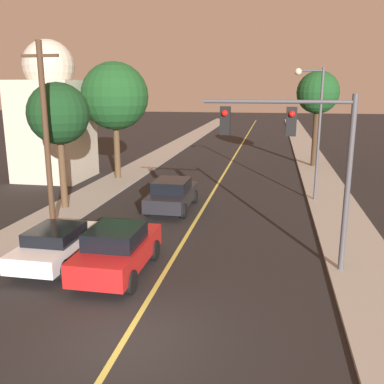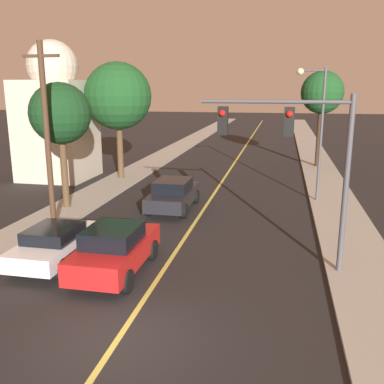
{
  "view_description": "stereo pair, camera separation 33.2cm",
  "coord_description": "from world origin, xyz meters",
  "px_view_note": "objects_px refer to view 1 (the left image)",
  "views": [
    {
      "loc": [
        3.34,
        -8.79,
        5.97
      ],
      "look_at": [
        0.0,
        8.81,
        1.6
      ],
      "focal_mm": 40.0,
      "sensor_mm": 36.0,
      "label": 1
    },
    {
      "loc": [
        3.67,
        -8.72,
        5.97
      ],
      "look_at": [
        0.0,
        8.81,
        1.6
      ],
      "focal_mm": 40.0,
      "sensor_mm": 36.0,
      "label": 2
    }
  ],
  "objects_px": {
    "traffic_signal_mast": "(299,146)",
    "tree_left_far": "(115,96)",
    "streetlamp_right": "(313,117)",
    "tree_right_near": "(318,93)",
    "car_outer_lane_front": "(58,244)",
    "tree_left_near": "(58,114)",
    "domed_building_left": "(52,116)",
    "car_near_lane_second": "(172,194)",
    "utility_pole_left": "(46,134)",
    "car_near_lane_front": "(118,250)"
  },
  "relations": [
    {
      "from": "traffic_signal_mast",
      "to": "tree_left_far",
      "type": "xyz_separation_m",
      "value": [
        -10.95,
        12.81,
        1.25
      ]
    },
    {
      "from": "streetlamp_right",
      "to": "tree_right_near",
      "type": "relative_size",
      "value": 0.96
    },
    {
      "from": "streetlamp_right",
      "to": "tree_left_far",
      "type": "height_order",
      "value": "tree_left_far"
    },
    {
      "from": "car_outer_lane_front",
      "to": "tree_left_far",
      "type": "height_order",
      "value": "tree_left_far"
    },
    {
      "from": "tree_left_near",
      "to": "tree_left_far",
      "type": "distance_m",
      "value": 7.51
    },
    {
      "from": "car_outer_lane_front",
      "to": "domed_building_left",
      "type": "bearing_deg",
      "value": 118.11
    },
    {
      "from": "car_near_lane_second",
      "to": "tree_left_far",
      "type": "bearing_deg",
      "value": 129.27
    },
    {
      "from": "car_near_lane_second",
      "to": "streetlamp_right",
      "type": "relative_size",
      "value": 0.66
    },
    {
      "from": "tree_left_near",
      "to": "traffic_signal_mast",
      "type": "bearing_deg",
      "value": -25.88
    },
    {
      "from": "streetlamp_right",
      "to": "tree_right_near",
      "type": "distance_m",
      "value": 10.72
    },
    {
      "from": "traffic_signal_mast",
      "to": "utility_pole_left",
      "type": "xyz_separation_m",
      "value": [
        -10.1,
        2.47,
        -0.06
      ]
    },
    {
      "from": "traffic_signal_mast",
      "to": "utility_pole_left",
      "type": "distance_m",
      "value": 10.4
    },
    {
      "from": "traffic_signal_mast",
      "to": "tree_right_near",
      "type": "xyz_separation_m",
      "value": [
        2.3,
        19.93,
        1.38
      ]
    },
    {
      "from": "car_near_lane_front",
      "to": "tree_right_near",
      "type": "bearing_deg",
      "value": 69.56
    },
    {
      "from": "car_near_lane_front",
      "to": "domed_building_left",
      "type": "distance_m",
      "value": 17.07
    },
    {
      "from": "streetlamp_right",
      "to": "domed_building_left",
      "type": "xyz_separation_m",
      "value": [
        -16.33,
        3.02,
        -0.35
      ]
    },
    {
      "from": "utility_pole_left",
      "to": "tree_left_far",
      "type": "relative_size",
      "value": 1.03
    },
    {
      "from": "car_near_lane_second",
      "to": "tree_right_near",
      "type": "distance_m",
      "value": 16.45
    },
    {
      "from": "tree_right_near",
      "to": "traffic_signal_mast",
      "type": "bearing_deg",
      "value": -96.59
    },
    {
      "from": "car_outer_lane_front",
      "to": "utility_pole_left",
      "type": "distance_m",
      "value": 5.31
    },
    {
      "from": "traffic_signal_mast",
      "to": "tree_right_near",
      "type": "height_order",
      "value": "tree_right_near"
    },
    {
      "from": "tree_left_near",
      "to": "tree_right_near",
      "type": "height_order",
      "value": "tree_right_near"
    },
    {
      "from": "car_near_lane_second",
      "to": "streetlamp_right",
      "type": "bearing_deg",
      "value": 23.51
    },
    {
      "from": "tree_left_near",
      "to": "tree_right_near",
      "type": "relative_size",
      "value": 0.86
    },
    {
      "from": "utility_pole_left",
      "to": "tree_left_far",
      "type": "bearing_deg",
      "value": 94.68
    },
    {
      "from": "car_near_lane_front",
      "to": "utility_pole_left",
      "type": "xyz_separation_m",
      "value": [
        -4.44,
        3.92,
        3.29
      ]
    },
    {
      "from": "car_near_lane_second",
      "to": "tree_right_near",
      "type": "height_order",
      "value": "tree_right_near"
    },
    {
      "from": "car_near_lane_second",
      "to": "tree_left_near",
      "type": "bearing_deg",
      "value": -169.26
    },
    {
      "from": "tree_right_near",
      "to": "streetlamp_right",
      "type": "bearing_deg",
      "value": -96.07
    },
    {
      "from": "car_near_lane_front",
      "to": "traffic_signal_mast",
      "type": "height_order",
      "value": "traffic_signal_mast"
    },
    {
      "from": "domed_building_left",
      "to": "tree_right_near",
      "type": "bearing_deg",
      "value": 23.49
    },
    {
      "from": "streetlamp_right",
      "to": "tree_left_far",
      "type": "bearing_deg",
      "value": 163.95
    },
    {
      "from": "streetlamp_right",
      "to": "car_near_lane_front",
      "type": "bearing_deg",
      "value": -122.41
    },
    {
      "from": "streetlamp_right",
      "to": "tree_left_near",
      "type": "bearing_deg",
      "value": -161.87
    },
    {
      "from": "streetlamp_right",
      "to": "utility_pole_left",
      "type": "distance_m",
      "value": 13.2
    },
    {
      "from": "streetlamp_right",
      "to": "domed_building_left",
      "type": "height_order",
      "value": "domed_building_left"
    },
    {
      "from": "streetlamp_right",
      "to": "tree_left_near",
      "type": "height_order",
      "value": "streetlamp_right"
    },
    {
      "from": "streetlamp_right",
      "to": "tree_left_far",
      "type": "relative_size",
      "value": 0.91
    },
    {
      "from": "car_near_lane_front",
      "to": "traffic_signal_mast",
      "type": "bearing_deg",
      "value": 14.37
    },
    {
      "from": "tree_left_near",
      "to": "tree_left_far",
      "type": "bearing_deg",
      "value": 89.62
    },
    {
      "from": "traffic_signal_mast",
      "to": "tree_left_near",
      "type": "distance_m",
      "value": 12.23
    },
    {
      "from": "car_near_lane_front",
      "to": "domed_building_left",
      "type": "xyz_separation_m",
      "value": [
        -9.49,
        13.8,
        3.32
      ]
    },
    {
      "from": "tree_left_near",
      "to": "tree_left_far",
      "type": "xyz_separation_m",
      "value": [
        0.05,
        7.47,
        0.71
      ]
    },
    {
      "from": "traffic_signal_mast",
      "to": "tree_left_near",
      "type": "xyz_separation_m",
      "value": [
        -11.0,
        5.34,
        0.54
      ]
    },
    {
      "from": "car_near_lane_second",
      "to": "car_outer_lane_front",
      "type": "bearing_deg",
      "value": -107.63
    },
    {
      "from": "traffic_signal_mast",
      "to": "utility_pole_left",
      "type": "height_order",
      "value": "utility_pole_left"
    },
    {
      "from": "car_near_lane_second",
      "to": "utility_pole_left",
      "type": "xyz_separation_m",
      "value": [
        -4.44,
        -3.88,
        3.33
      ]
    },
    {
      "from": "car_outer_lane_front",
      "to": "domed_building_left",
      "type": "height_order",
      "value": "domed_building_left"
    },
    {
      "from": "streetlamp_right",
      "to": "tree_left_near",
      "type": "distance_m",
      "value": 12.81
    },
    {
      "from": "car_near_lane_second",
      "to": "tree_left_near",
      "type": "height_order",
      "value": "tree_left_near"
    }
  ]
}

